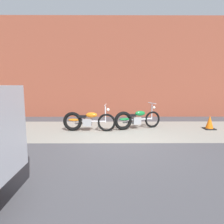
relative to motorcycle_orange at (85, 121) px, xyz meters
The scene contains 6 objects.
ground_plane 2.10m from the motorcycle_orange, 50.79° to the right, with size 80.00×80.00×0.00m, color #47474C.
sidewalk_slab 1.37m from the motorcycle_orange, ahead, with size 36.00×3.50×0.01m, color gray.
brick_building_wall 4.44m from the motorcycle_orange, 70.15° to the left, with size 36.00×0.50×5.29m, color brown.
motorcycle_orange is the anchor object (origin of this frame).
motorcycle_green 1.94m from the motorcycle_orange, ahead, with size 1.93×0.87×1.03m.
traffic_cone 4.88m from the motorcycle_orange, ahead, with size 0.40×0.40×0.55m.
Camera 1 is at (-0.33, -5.78, 1.76)m, focal length 31.70 mm.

